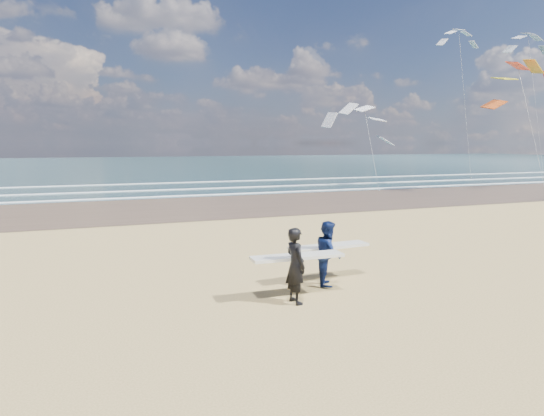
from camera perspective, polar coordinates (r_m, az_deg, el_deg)
name	(u,v)px	position (r m, az deg, el deg)	size (l,w,h in m)	color
wet_sand_strip	(442,194)	(36.77, 19.38, 1.60)	(220.00, 12.00, 0.01)	brown
ocean	(231,164)	(85.29, -4.85, 5.20)	(220.00, 100.00, 0.02)	#1A393B
foam_breakers	(366,182)	(44.90, 11.02, 2.97)	(220.00, 11.70, 0.05)	white
surfer_near	(296,264)	(11.01, 2.81, -6.62)	(2.22, 0.99, 1.73)	black
surfer_far	(328,253)	(12.44, 6.65, -5.22)	(2.23, 1.18, 1.65)	#0D1B4B
kite_0	(527,106)	(39.21, 27.78, 10.53)	(6.82, 4.85, 10.47)	slate
kite_1	(368,131)	(40.40, 11.27, 8.86)	(6.71, 4.84, 7.74)	slate
kite_2	(534,93)	(57.37, 28.49, 11.78)	(5.70, 4.73, 16.00)	slate
kite_5	(464,94)	(56.28, 21.65, 12.35)	(5.06, 4.66, 16.70)	slate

